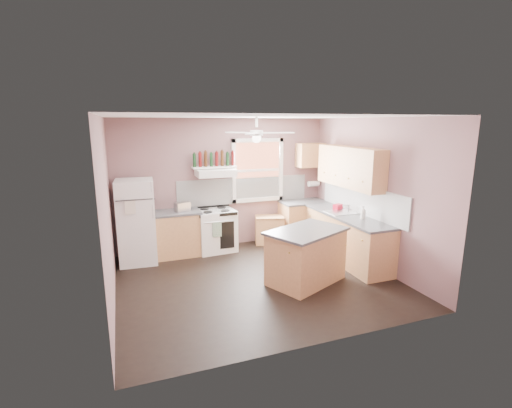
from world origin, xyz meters
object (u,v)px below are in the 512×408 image
object	(u,v)px
toaster	(182,207)
cart	(269,230)
stove	(215,230)
island	(306,257)
refrigerator	(137,222)

from	to	relation	value
toaster	cart	world-z (taller)	toaster
toaster	stove	size ratio (longest dim) A/B	0.33
toaster	island	size ratio (longest dim) A/B	0.23
toaster	island	bearing A→B (deg)	-69.21
cart	stove	bearing A→B (deg)	-161.19
refrigerator	stove	distance (m)	1.59
refrigerator	toaster	bearing A→B (deg)	10.69
stove	cart	size ratio (longest dim) A/B	1.41
cart	island	distance (m)	2.10
toaster	stove	distance (m)	0.87
refrigerator	toaster	xyz separation A→B (m)	(0.88, 0.11, 0.20)
stove	toaster	bearing A→B (deg)	179.07
toaster	stove	world-z (taller)	toaster
stove	cart	world-z (taller)	stove
toaster	island	distance (m)	2.68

